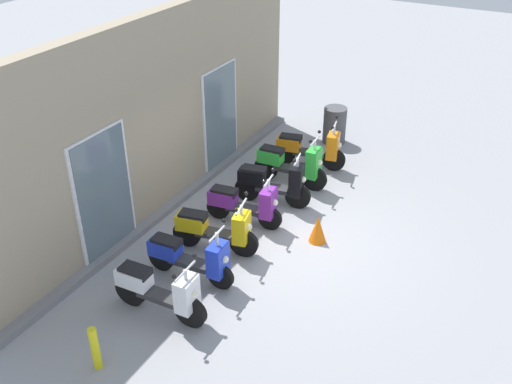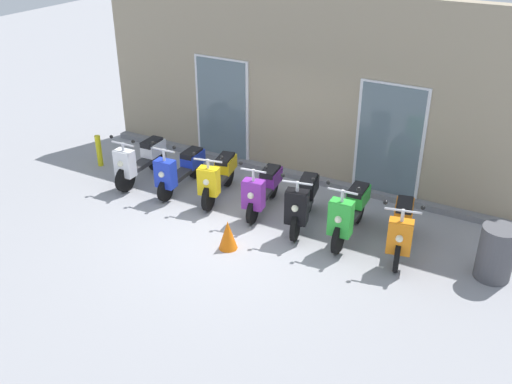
% 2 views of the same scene
% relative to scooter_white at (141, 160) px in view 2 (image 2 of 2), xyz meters
% --- Properties ---
extents(ground_plane, '(40.00, 40.00, 0.00)m').
position_rel_scooter_white_xyz_m(ground_plane, '(2.76, -0.83, -0.47)').
color(ground_plane, '#939399').
extents(storefront_facade, '(9.42, 0.50, 3.78)m').
position_rel_scooter_white_xyz_m(storefront_facade, '(2.76, 1.91, 1.36)').
color(storefront_facade, gray).
rests_on(storefront_facade, ground_plane).
extents(scooter_white, '(0.60, 1.61, 1.14)m').
position_rel_scooter_white_xyz_m(scooter_white, '(0.00, 0.00, 0.00)').
color(scooter_white, black).
rests_on(scooter_white, ground_plane).
extents(scooter_blue, '(0.55, 1.59, 1.19)m').
position_rel_scooter_white_xyz_m(scooter_blue, '(0.94, 0.08, -0.02)').
color(scooter_blue, black).
rests_on(scooter_blue, ground_plane).
extents(scooter_yellow, '(0.69, 1.57, 1.14)m').
position_rel_scooter_white_xyz_m(scooter_yellow, '(1.80, 0.14, -0.01)').
color(scooter_yellow, black).
rests_on(scooter_yellow, ground_plane).
extents(scooter_purple, '(0.58, 1.51, 1.16)m').
position_rel_scooter_white_xyz_m(scooter_purple, '(2.79, 0.12, -0.02)').
color(scooter_purple, black).
rests_on(scooter_purple, ground_plane).
extents(scooter_black, '(0.68, 1.54, 1.21)m').
position_rel_scooter_white_xyz_m(scooter_black, '(3.69, -0.04, 0.03)').
color(scooter_black, black).
rests_on(scooter_black, ground_plane).
extents(scooter_green, '(0.57, 1.64, 1.26)m').
position_rel_scooter_white_xyz_m(scooter_green, '(4.56, -0.01, 0.04)').
color(scooter_green, black).
rests_on(scooter_green, ground_plane).
extents(scooter_orange, '(0.72, 1.62, 1.19)m').
position_rel_scooter_white_xyz_m(scooter_orange, '(5.47, -0.03, 0.01)').
color(scooter_orange, black).
rests_on(scooter_orange, ground_plane).
extents(trash_bin, '(0.55, 0.55, 0.89)m').
position_rel_scooter_white_xyz_m(trash_bin, '(6.95, -0.02, -0.03)').
color(trash_bin, '#4C4C51').
rests_on(trash_bin, ground_plane).
extents(curb_bollard, '(0.12, 0.12, 0.70)m').
position_rel_scooter_white_xyz_m(curb_bollard, '(-1.27, 0.13, -0.12)').
color(curb_bollard, yellow).
rests_on(curb_bollard, ground_plane).
extents(traffic_cone, '(0.32, 0.32, 0.52)m').
position_rel_scooter_white_xyz_m(traffic_cone, '(2.92, -1.33, -0.21)').
color(traffic_cone, orange).
rests_on(traffic_cone, ground_plane).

